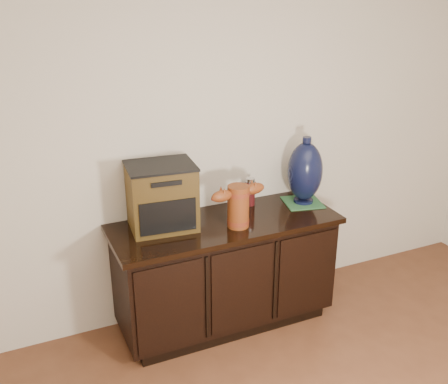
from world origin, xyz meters
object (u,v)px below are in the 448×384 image
terracotta_vessel (238,204)px  lamp_base (305,172)px  sideboard (225,272)px  spray_can (250,192)px  tv_radio (162,196)px

terracotta_vessel → lamp_base: lamp_base is taller
sideboard → terracotta_vessel: terracotta_vessel is taller
lamp_base → spray_can: size_ratio=2.38×
tv_radio → lamp_base: 0.99m
lamp_base → tv_radio: bearing=178.0°
terracotta_vessel → lamp_base: (0.57, 0.15, 0.07)m
sideboard → lamp_base: size_ratio=3.18×
sideboard → terracotta_vessel: bearing=-65.2°
terracotta_vessel → tv_radio: size_ratio=0.88×
terracotta_vessel → spray_can: (0.22, 0.27, -0.06)m
tv_radio → sideboard: bearing=-7.7°
lamp_base → spray_can: bearing=161.2°
terracotta_vessel → lamp_base: size_ratio=0.83×
spray_can → terracotta_vessel: bearing=-129.1°
sideboard → spray_can: size_ratio=7.58×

